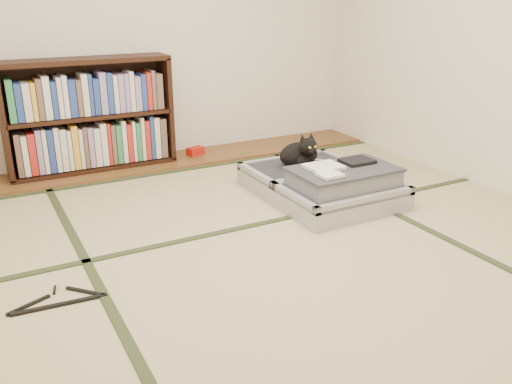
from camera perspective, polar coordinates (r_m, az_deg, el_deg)
name	(u,v)px	position (r m, az deg, el deg)	size (l,w,h in m)	color
floor	(277,252)	(3.16, 2.22, -6.35)	(4.50, 4.50, 0.00)	tan
wood_strip	(163,162)	(4.86, -9.79, 3.18)	(4.00, 0.50, 0.02)	brown
red_item	(195,151)	(4.98, -6.39, 4.31)	(0.15, 0.09, 0.07)	#AF180E
tatami_borders	(239,222)	(3.55, -1.82, -3.15)	(4.00, 4.50, 0.01)	#2D381E
bookcase	(90,118)	(4.68, -17.08, 7.50)	(1.35, 0.31, 0.92)	black
suitcase	(324,184)	(3.95, 7.19, 0.85)	(0.81, 1.09, 0.32)	#A5A6AA
cat	(301,154)	(4.12, 4.75, 3.98)	(0.36, 0.36, 0.29)	black
cable_coil	(318,162)	(4.26, 6.56, 3.13)	(0.11, 0.11, 0.03)	white
hanger	(59,301)	(2.84, -20.06, -10.73)	(0.46, 0.22, 0.01)	black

